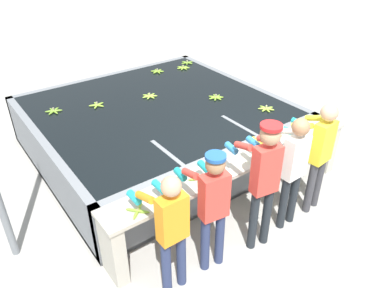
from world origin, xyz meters
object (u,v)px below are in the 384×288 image
object	(u,v)px
worker_1	(212,202)
banana_bunch_floating_3	(54,111)
worker_2	(264,175)
worker_4	(319,149)
banana_bunch_floating_0	(150,96)
banana_bunch_floating_7	(97,105)
banana_bunch_floating_6	(187,63)
knife_0	(307,126)
worker_0	(171,225)
banana_bunch_floating_5	(157,71)
banana_bunch_floating_1	(266,109)
banana_bunch_ledge_1	(138,211)
banana_bunch_floating_2	(183,68)
banana_bunch_ledge_0	(199,178)
worker_3	(292,164)
banana_bunch_floating_4	(216,97)

from	to	relation	value
worker_1	banana_bunch_floating_3	size ratio (longest dim) A/B	5.67
worker_2	banana_bunch_floating_3	world-z (taller)	worker_2
worker_4	banana_bunch_floating_0	size ratio (longest dim) A/B	5.97
banana_bunch_floating_7	banana_bunch_floating_6	bearing A→B (deg)	18.82
banana_bunch_floating_3	knife_0	world-z (taller)	banana_bunch_floating_3
worker_0	worker_4	distance (m)	2.38
banana_bunch_floating_5	banana_bunch_floating_6	distance (m)	0.83
banana_bunch_floating_1	banana_bunch_ledge_1	distance (m)	3.18
banana_bunch_floating_2	banana_bunch_ledge_1	distance (m)	4.61
banana_bunch_floating_0	banana_bunch_floating_1	bearing A→B (deg)	-50.82
banana_bunch_floating_3	banana_bunch_floating_7	xyz separation A→B (m)	(0.68, -0.22, 0.00)
banana_bunch_floating_3	banana_bunch_ledge_1	world-z (taller)	banana_bunch_ledge_1
banana_bunch_ledge_0	banana_bunch_ledge_1	distance (m)	0.91
worker_3	banana_bunch_floating_1	bearing A→B (deg)	54.25
worker_3	banana_bunch_floating_5	bearing A→B (deg)	82.92
worker_0	banana_bunch_floating_2	size ratio (longest dim) A/B	5.55
banana_bunch_floating_6	knife_0	distance (m)	3.50
banana_bunch_floating_1	banana_bunch_floating_2	size ratio (longest dim) A/B	1.00
banana_bunch_floating_1	knife_0	world-z (taller)	banana_bunch_floating_1
banana_bunch_floating_3	knife_0	bearing A→B (deg)	-43.53
worker_4	banana_bunch_ledge_0	bearing A→B (deg)	161.98
worker_0	banana_bunch_floating_5	bearing A→B (deg)	59.81
banana_bunch_floating_4	banana_bunch_floating_5	world-z (taller)	same
banana_bunch_floating_7	banana_bunch_ledge_1	world-z (taller)	banana_bunch_ledge_1
banana_bunch_floating_1	banana_bunch_floating_7	world-z (taller)	same
banana_bunch_floating_4	banana_bunch_floating_7	distance (m)	2.09
worker_1	banana_bunch_ledge_0	xyz separation A→B (m)	(0.19, 0.49, -0.06)
banana_bunch_floating_4	banana_bunch_ledge_1	distance (m)	3.21
worker_4	banana_bunch_floating_4	size ratio (longest dim) A/B	5.95
banana_bunch_floating_0	knife_0	distance (m)	2.79
banana_bunch_floating_3	banana_bunch_floating_5	bearing A→B (deg)	13.58
banana_bunch_floating_6	knife_0	world-z (taller)	banana_bunch_floating_6
worker_1	knife_0	distance (m)	2.46
banana_bunch_floating_3	banana_bunch_ledge_0	xyz separation A→B (m)	(0.81, -2.95, 0.00)
worker_4	banana_bunch_floating_7	bearing A→B (deg)	118.34
worker_4	banana_bunch_ledge_0	world-z (taller)	worker_4
worker_4	banana_bunch_floating_2	size ratio (longest dim) A/B	5.93
worker_0	banana_bunch_floating_7	distance (m)	3.28
banana_bunch_floating_4	knife_0	world-z (taller)	banana_bunch_floating_4
worker_2	banana_bunch_floating_6	xyz separation A→B (m)	(1.91, 4.18, -0.18)
worker_1	worker_3	bearing A→B (deg)	-1.86
banana_bunch_floating_1	banana_bunch_floating_3	size ratio (longest dim) A/B	0.99
banana_bunch_floating_2	worker_4	bearing A→B (deg)	-97.56
banana_bunch_ledge_0	knife_0	world-z (taller)	banana_bunch_ledge_0
worker_1	banana_bunch_ledge_0	world-z (taller)	worker_1
banana_bunch_ledge_0	worker_0	bearing A→B (deg)	-146.82
banana_bunch_floating_6	banana_bunch_ledge_1	world-z (taller)	banana_bunch_ledge_1
banana_bunch_floating_4	banana_bunch_floating_5	size ratio (longest dim) A/B	0.99
banana_bunch_floating_0	knife_0	bearing A→B (deg)	-60.13
worker_0	banana_bunch_floating_7	bearing A→B (deg)	79.11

